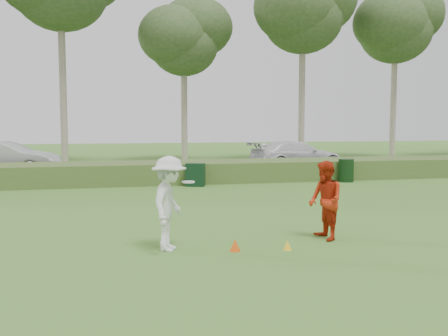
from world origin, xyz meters
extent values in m
plane|color=#3B7025|center=(0.00, 0.00, 0.00)|extent=(120.00, 120.00, 0.00)
cube|color=#3F5C25|center=(0.00, 12.00, 0.45)|extent=(80.00, 3.00, 0.90)
cube|color=#2D2D2D|center=(0.00, 17.00, 0.03)|extent=(80.00, 6.00, 0.06)
cylinder|color=gray|center=(-6.00, 23.00, 7.75)|extent=(0.44, 0.44, 15.50)
cylinder|color=gray|center=(2.00, 24.50, 5.75)|extent=(0.44, 0.44, 11.50)
ellipsoid|color=#344B25|center=(2.00, 24.50, 8.62)|extent=(6.24, 6.24, 5.28)
cylinder|color=gray|center=(10.00, 22.50, 7.00)|extent=(0.44, 0.44, 14.00)
ellipsoid|color=#344B25|center=(10.00, 22.50, 10.50)|extent=(7.28, 7.28, 6.16)
cylinder|color=gray|center=(18.00, 23.80, 6.75)|extent=(0.44, 0.44, 13.50)
ellipsoid|color=#344B25|center=(18.00, 23.80, 10.12)|extent=(7.02, 7.02, 5.94)
imported|color=white|center=(-2.19, -0.33, 0.98)|extent=(1.15, 1.45, 1.96)
cylinder|color=white|center=(-1.79, -0.33, 1.41)|extent=(0.27, 0.27, 0.03)
imported|color=red|center=(1.35, -0.19, 0.89)|extent=(0.71, 0.89, 1.79)
cone|color=#E74D0C|center=(-0.89, -0.72, 0.12)|extent=(0.22, 0.22, 0.25)
cone|color=yellow|center=(0.20, -0.88, 0.10)|extent=(0.19, 0.19, 0.20)
cube|color=black|center=(0.22, 10.14, 0.48)|extent=(0.90, 0.74, 0.97)
cylinder|color=black|center=(7.18, 10.19, 0.52)|extent=(0.91, 0.91, 1.03)
imported|color=silver|center=(-8.31, 16.00, 0.92)|extent=(5.44, 2.71, 1.71)
imported|color=silver|center=(7.25, 16.44, 0.86)|extent=(5.75, 3.00, 1.59)
camera|label=1|loc=(-3.44, -10.47, 2.60)|focal=40.00mm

